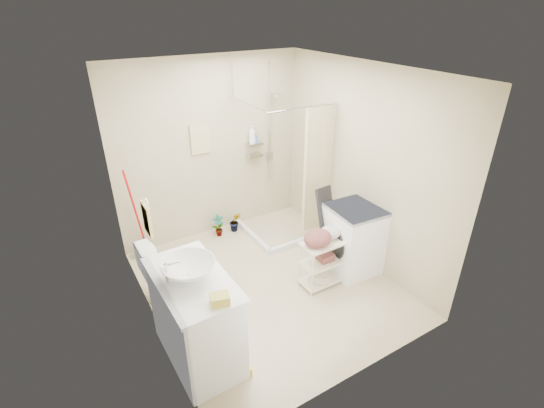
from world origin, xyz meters
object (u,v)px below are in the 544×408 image
(washing_machine, at_px, (354,238))
(laundry_rack, at_px, (322,259))
(toilet, at_px, (174,267))
(vanity, at_px, (196,318))

(washing_machine, bearing_deg, laundry_rack, -170.64)
(toilet, height_order, laundry_rack, toilet)
(vanity, relative_size, laundry_rack, 1.50)
(toilet, relative_size, laundry_rack, 1.06)
(washing_machine, bearing_deg, toilet, 165.96)
(vanity, xyz_separation_m, laundry_rack, (1.75, 0.28, -0.12))
(vanity, height_order, laundry_rack, vanity)
(vanity, xyz_separation_m, washing_machine, (2.30, 0.33, -0.03))
(vanity, bearing_deg, washing_machine, 6.78)
(toilet, xyz_separation_m, washing_machine, (2.18, -0.70, 0.07))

